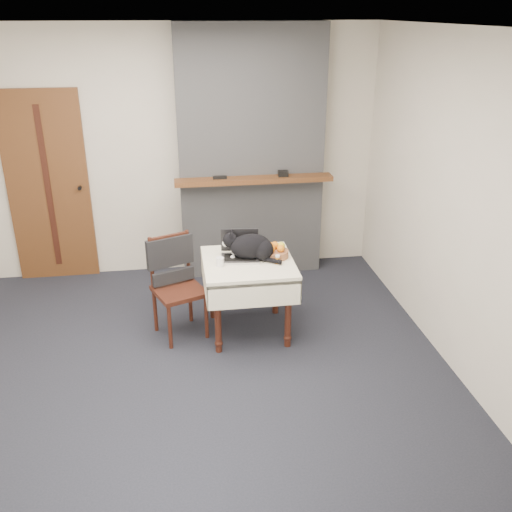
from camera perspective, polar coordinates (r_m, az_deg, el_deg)
The scene contains 12 objects.
ground at distance 4.81m, azimuth -8.20°, elevation -11.05°, with size 4.50×4.50×0.00m, color black.
room_shell at distance 4.53m, azimuth -9.59°, elevation 11.18°, with size 4.52×4.01×2.61m.
door at distance 6.32m, azimuth -20.03°, elevation 6.42°, with size 0.82×0.10×2.00m.
chimney at distance 6.04m, azimuth -0.52°, elevation 10.03°, with size 1.62×0.48×2.60m.
side_table at distance 4.98m, azimuth -0.77°, elevation -1.67°, with size 0.78×0.78×0.70m.
laptop at distance 4.98m, azimuth -1.62°, elevation 0.53°, with size 0.35×0.31×0.24m.
cat at distance 4.93m, azimuth -0.44°, elevation 0.92°, with size 0.50×0.34×0.26m.
cream_jar at distance 4.83m, azimuth -3.63°, elevation -0.58°, with size 0.07×0.07×0.08m, color white.
pill_bottle at distance 4.87m, azimuth 2.18°, elevation -0.33°, with size 0.04×0.04×0.08m.
fruit_basket at distance 5.00m, azimuth 1.99°, elevation 0.45°, with size 0.22×0.22×0.13m.
desk_clutter at distance 5.03m, azimuth 1.67°, elevation 0.06°, with size 0.15×0.02×0.01m, color black.
chair at distance 5.06m, azimuth -8.19°, elevation -1.58°, with size 0.53×0.52×0.91m.
Camera 1 is at (0.09, -3.97, 2.71)m, focal length 40.00 mm.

